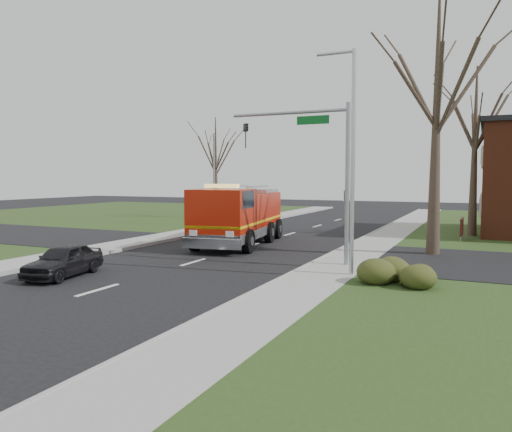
% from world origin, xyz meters
% --- Properties ---
extents(ground, '(120.00, 120.00, 0.00)m').
position_xyz_m(ground, '(0.00, 0.00, 0.00)').
color(ground, black).
rests_on(ground, ground).
extents(sidewalk_right, '(2.40, 80.00, 0.15)m').
position_xyz_m(sidewalk_right, '(6.20, 0.00, 0.07)').
color(sidewalk_right, gray).
rests_on(sidewalk_right, ground).
extents(sidewalk_left, '(2.40, 80.00, 0.15)m').
position_xyz_m(sidewalk_left, '(-6.20, 0.00, 0.07)').
color(sidewalk_left, gray).
rests_on(sidewalk_left, ground).
extents(health_center_sign, '(0.12, 2.00, 1.40)m').
position_xyz_m(health_center_sign, '(10.50, 12.50, 0.88)').
color(health_center_sign, '#42120F').
rests_on(health_center_sign, ground).
extents(hedge_corner, '(2.80, 2.00, 0.90)m').
position_xyz_m(hedge_corner, '(9.00, -1.00, 0.58)').
color(hedge_corner, '#2E3312').
rests_on(hedge_corner, lawn_right).
extents(bare_tree_near, '(6.00, 6.00, 12.00)m').
position_xyz_m(bare_tree_near, '(9.50, 6.00, 7.41)').
color(bare_tree_near, '#3C2E23').
rests_on(bare_tree_near, ground).
extents(bare_tree_far, '(5.25, 5.25, 10.50)m').
position_xyz_m(bare_tree_far, '(11.00, 15.00, 6.49)').
color(bare_tree_far, '#3C2E23').
rests_on(bare_tree_far, ground).
extents(bare_tree_left, '(4.50, 4.50, 9.00)m').
position_xyz_m(bare_tree_left, '(-10.00, 20.00, 5.56)').
color(bare_tree_left, '#3C2E23').
rests_on(bare_tree_left, ground).
extents(traffic_signal_mast, '(5.29, 0.18, 6.80)m').
position_xyz_m(traffic_signal_mast, '(5.21, 1.50, 4.71)').
color(traffic_signal_mast, gray).
rests_on(traffic_signal_mast, ground).
extents(streetlight_pole, '(1.48, 0.16, 8.40)m').
position_xyz_m(streetlight_pole, '(7.14, -0.50, 4.55)').
color(streetlight_pole, '#B7BABF').
rests_on(streetlight_pole, ground).
extents(utility_pole_far, '(0.14, 0.14, 7.00)m').
position_xyz_m(utility_pole_far, '(-6.80, 14.00, 3.50)').
color(utility_pole_far, gray).
rests_on(utility_pole_far, ground).
extents(fire_engine, '(4.30, 8.84, 3.42)m').
position_xyz_m(fire_engine, '(-0.76, 5.96, 1.55)').
color(fire_engine, '#AC1A07').
rests_on(fire_engine, ground).
extents(parked_car_maroon, '(2.06, 3.84, 1.24)m').
position_xyz_m(parked_car_maroon, '(-2.80, -4.72, 0.62)').
color(parked_car_maroon, black).
rests_on(parked_car_maroon, ground).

